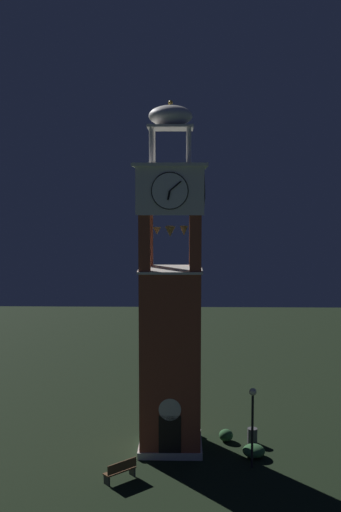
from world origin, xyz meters
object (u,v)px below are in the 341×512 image
Objects in this scene: trash_bin at (252,436)px; lamp_post at (253,413)px; clock_tower at (171,311)px; park_bench at (121,470)px.

lamp_post is at bearing -96.67° from trash_bin.
trash_bin is (0.34, 2.91, -2.30)m from lamp_post.
park_bench is (-2.20, -3.77, -6.69)m from clock_tower.
lamp_post is (6.15, 1.49, 2.22)m from park_bench.
clock_tower is at bearing 59.67° from park_bench.
clock_tower is at bearing -171.53° from trash_bin.
clock_tower is 4.52× the size of lamp_post.
park_bench is 0.38× the size of lamp_post.
trash_bin is (4.29, 0.64, -6.77)m from clock_tower.
clock_tower reaches higher than lamp_post.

